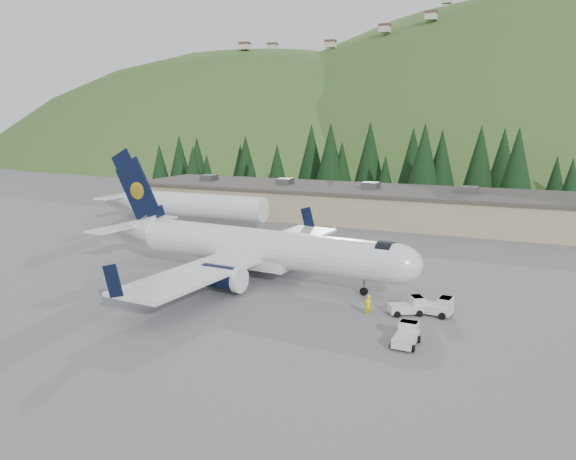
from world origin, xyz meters
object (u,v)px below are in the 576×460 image
at_px(baggage_tug_a, 409,306).
at_px(ramp_worker, 368,305).
at_px(airliner, 254,248).
at_px(baggage_tug_c, 406,335).
at_px(terminal_building, 340,202).
at_px(second_airliner, 182,203).
at_px(baggage_tug_b, 436,307).

distance_m(baggage_tug_a, ramp_worker, 3.39).
distance_m(airliner, baggage_tug_c, 20.82).
bearing_deg(terminal_building, baggage_tug_a, -64.15).
bearing_deg(airliner, second_airliner, 141.93).
distance_m(baggage_tug_b, baggage_tug_c, 7.14).
relative_size(airliner, terminal_building, 0.50).
bearing_deg(baggage_tug_b, baggage_tug_a, -157.57).
bearing_deg(terminal_building, ramp_worker, -68.26).
xyz_separation_m(airliner, baggage_tug_b, (18.55, -3.61, -2.42)).
distance_m(second_airliner, baggage_tug_c, 52.91).
height_order(baggage_tug_a, ramp_worker, ramp_worker).
bearing_deg(terminal_building, second_airliner, -141.22).
distance_m(second_airliner, ramp_worker, 46.64).
bearing_deg(ramp_worker, baggage_tug_a, 168.11).
relative_size(airliner, baggage_tug_c, 12.74).
xyz_separation_m(baggage_tug_c, terminal_building, (-21.66, 48.62, 1.96)).
xyz_separation_m(second_airliner, baggage_tug_a, (40.34, -26.15, -2.66)).
relative_size(baggage_tug_c, ramp_worker, 1.61).
xyz_separation_m(baggage_tug_b, ramp_worker, (-5.06, -2.27, 0.14)).
height_order(terminal_building, ramp_worker, terminal_building).
xyz_separation_m(baggage_tug_a, baggage_tug_c, (1.24, -6.47, -0.00)).
bearing_deg(ramp_worker, baggage_tug_b, 163.21).
bearing_deg(baggage_tug_b, baggage_tug_c, -91.02).
relative_size(airliner, ramp_worker, 20.56).
xyz_separation_m(baggage_tug_a, baggage_tug_b, (2.10, 0.62, 0.05)).
distance_m(baggage_tug_c, terminal_building, 53.26).
bearing_deg(airliner, baggage_tug_c, -26.72).
bearing_deg(baggage_tug_a, airliner, 134.21).
distance_m(baggage_tug_b, terminal_building, 47.28).
bearing_deg(baggage_tug_a, ramp_worker, 177.65).
relative_size(baggage_tug_a, baggage_tug_c, 1.11).
xyz_separation_m(baggage_tug_c, ramp_worker, (-4.20, 4.82, 0.20)).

